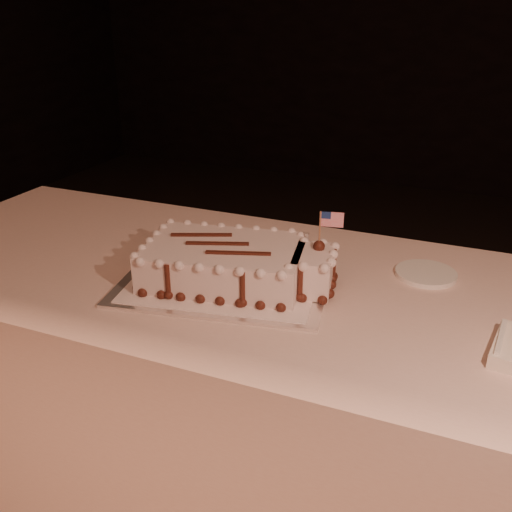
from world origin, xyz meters
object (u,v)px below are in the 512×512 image
at_px(cake_board, 225,281).
at_px(side_plate, 426,274).
at_px(sheet_cake, 236,263).
at_px(banquet_table, 320,419).

relative_size(cake_board, side_plate, 3.29).
xyz_separation_m(sheet_cake, side_plate, (0.42, 0.22, -0.05)).
relative_size(banquet_table, side_plate, 16.11).
bearing_deg(sheet_cake, side_plate, 27.66).
xyz_separation_m(banquet_table, cake_board, (-0.24, -0.05, 0.38)).
bearing_deg(sheet_cake, banquet_table, 11.76).
height_order(banquet_table, cake_board, cake_board).
bearing_deg(side_plate, banquet_table, -139.29).
distance_m(cake_board, sheet_cake, 0.06).
bearing_deg(side_plate, cake_board, -153.21).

